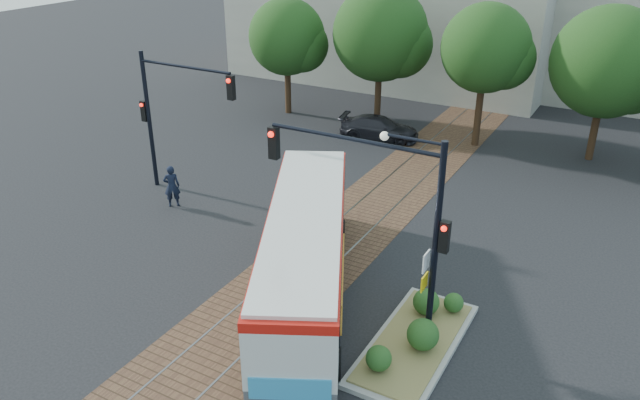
{
  "coord_description": "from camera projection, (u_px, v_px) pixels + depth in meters",
  "views": [
    {
      "loc": [
        9.43,
        -14.76,
        11.45
      ],
      "look_at": [
        -0.66,
        3.24,
        1.6
      ],
      "focal_mm": 35.0,
      "sensor_mm": 36.0,
      "label": 1
    }
  ],
  "objects": [
    {
      "name": "trackbed",
      "position": [
        345.0,
        234.0,
        23.86
      ],
      "size": [
        3.6,
        40.0,
        0.02
      ],
      "color": "brown",
      "rests_on": "ground"
    },
    {
      "name": "officer",
      "position": [
        172.0,
        186.0,
        25.69
      ],
      "size": [
        0.78,
        0.76,
        1.8
      ],
      "primitive_type": "imported",
      "rotation": [
        0.0,
        0.0,
        3.88
      ],
      "color": "black",
      "rests_on": "ground"
    },
    {
      "name": "signal_pole_main",
      "position": [
        394.0,
        206.0,
        16.58
      ],
      "size": [
        5.49,
        0.46,
        6.0
      ],
      "color": "black",
      "rests_on": "ground"
    },
    {
      "name": "tree_row",
      "position": [
        482.0,
        50.0,
        31.02
      ],
      "size": [
        26.4,
        5.6,
        7.67
      ],
      "color": "#382314",
      "rests_on": "ground"
    },
    {
      "name": "signal_pole_left",
      "position": [
        167.0,
        105.0,
        25.89
      ],
      "size": [
        4.99,
        0.34,
        6.0
      ],
      "color": "black",
      "rests_on": "ground"
    },
    {
      "name": "warehouses",
      "position": [
        507.0,
        29.0,
        41.94
      ],
      "size": [
        40.0,
        13.0,
        8.0
      ],
      "color": "#ADA899",
      "rests_on": "ground"
    },
    {
      "name": "parked_car",
      "position": [
        379.0,
        128.0,
        33.23
      ],
      "size": [
        4.44,
        2.45,
        1.22
      ],
      "primitive_type": "imported",
      "rotation": [
        0.0,
        0.0,
        1.76
      ],
      "color": "black",
      "rests_on": "ground"
    },
    {
      "name": "ground",
      "position": [
        290.0,
        284.0,
        20.71
      ],
      "size": [
        120.0,
        120.0,
        0.0
      ],
      "primitive_type": "plane",
      "color": "black",
      "rests_on": "ground"
    },
    {
      "name": "traffic_island",
      "position": [
        417.0,
        335.0,
        17.74
      ],
      "size": [
        2.2,
        5.2,
        1.13
      ],
      "color": "gray",
      "rests_on": "ground"
    },
    {
      "name": "city_bus",
      "position": [
        306.0,
        249.0,
        19.55
      ],
      "size": [
        6.93,
        10.78,
        2.92
      ],
      "rotation": [
        0.0,
        0.0,
        0.46
      ],
      "color": "#4C4C4F",
      "rests_on": "ground"
    }
  ]
}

